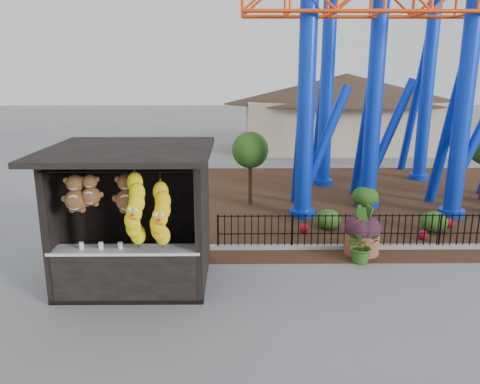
{
  "coord_description": "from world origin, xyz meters",
  "views": [
    {
      "loc": [
        -0.73,
        -8.9,
        4.67
      ],
      "look_at": [
        -0.62,
        1.5,
        2.0
      ],
      "focal_mm": 35.0,
      "sensor_mm": 36.0,
      "label": 1
    }
  ],
  "objects_px": {
    "roller_coaster": "(403,19)",
    "potted_plant": "(362,245)",
    "terracotta_planter": "(362,243)",
    "prize_booth": "(133,220)"
  },
  "relations": [
    {
      "from": "roller_coaster",
      "to": "potted_plant",
      "type": "distance_m",
      "value": 8.96
    },
    {
      "from": "terracotta_planter",
      "to": "potted_plant",
      "type": "bearing_deg",
      "value": -104.82
    },
    {
      "from": "prize_booth",
      "to": "potted_plant",
      "type": "relative_size",
      "value": 3.83
    },
    {
      "from": "roller_coaster",
      "to": "potted_plant",
      "type": "height_order",
      "value": "roller_coaster"
    },
    {
      "from": "prize_booth",
      "to": "roller_coaster",
      "type": "height_order",
      "value": "roller_coaster"
    },
    {
      "from": "terracotta_planter",
      "to": "potted_plant",
      "type": "xyz_separation_m",
      "value": [
        -0.16,
        -0.59,
        0.17
      ]
    },
    {
      "from": "terracotta_planter",
      "to": "prize_booth",
      "type": "bearing_deg",
      "value": -162.21
    },
    {
      "from": "terracotta_planter",
      "to": "potted_plant",
      "type": "height_order",
      "value": "potted_plant"
    },
    {
      "from": "prize_booth",
      "to": "terracotta_planter",
      "type": "bearing_deg",
      "value": 17.79
    },
    {
      "from": "prize_booth",
      "to": "roller_coaster",
      "type": "distance_m",
      "value": 11.98
    }
  ]
}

